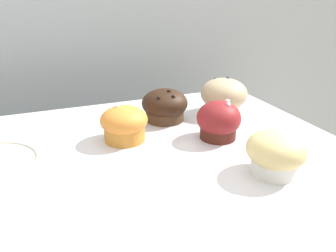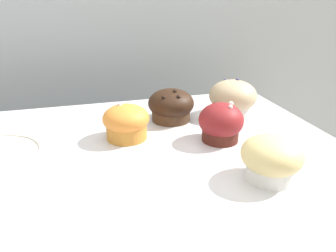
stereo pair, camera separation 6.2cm
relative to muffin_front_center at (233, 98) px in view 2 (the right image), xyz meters
The scene contains 6 objects.
wall_back 0.58m from the muffin_front_center, 127.42° to the left, with size 3.20×0.10×1.80m, color #A8B2B7.
muffin_front_center is the anchor object (origin of this frame).
muffin_back_right 0.29m from the muffin_front_center, 103.62° to the right, with size 0.10×0.10×0.08m.
muffin_front_left 0.15m from the muffin_front_center, 124.16° to the right, with size 0.09×0.09×0.08m.
muffin_front_right 0.28m from the muffin_front_center, 166.15° to the right, with size 0.10×0.10×0.08m.
muffin_back_center 0.15m from the muffin_front_center, behind, with size 0.11×0.11×0.08m.
Camera 2 is at (-0.00, -0.54, 1.20)m, focal length 35.00 mm.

